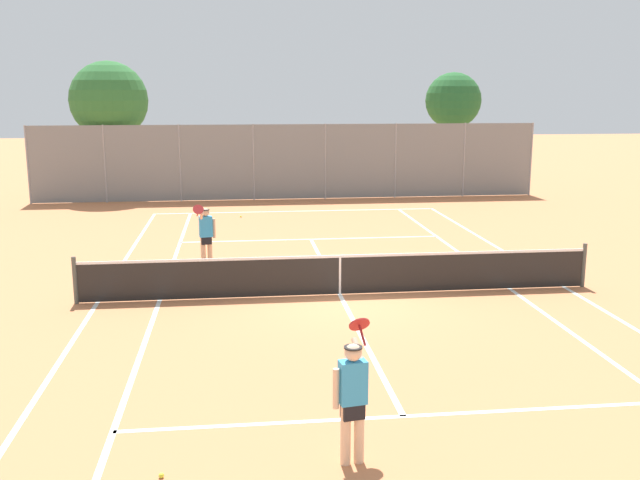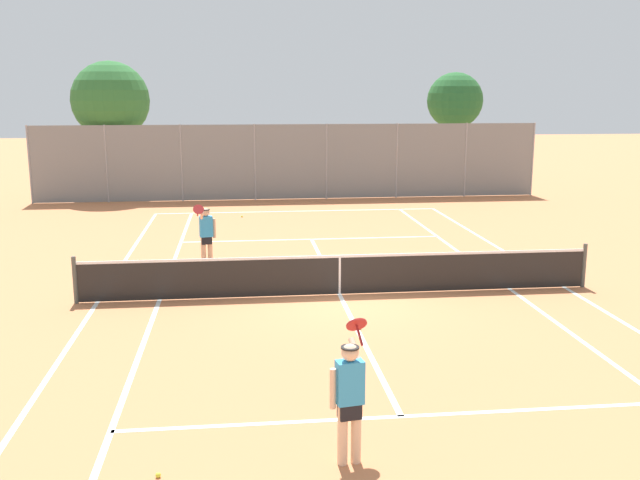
# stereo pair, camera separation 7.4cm
# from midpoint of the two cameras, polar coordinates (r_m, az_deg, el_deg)

# --- Properties ---
(ground_plane) EXTENTS (120.00, 120.00, 0.00)m
(ground_plane) POSITION_cam_midpoint_polar(r_m,az_deg,el_deg) (16.66, 1.47, -4.39)
(ground_plane) COLOR #CC7A4C
(court_line_markings) EXTENTS (11.10, 23.90, 0.01)m
(court_line_markings) POSITION_cam_midpoint_polar(r_m,az_deg,el_deg) (16.66, 1.47, -4.38)
(court_line_markings) COLOR white
(court_line_markings) RESTS_ON ground
(tennis_net) EXTENTS (12.00, 0.10, 1.07)m
(tennis_net) POSITION_cam_midpoint_polar(r_m,az_deg,el_deg) (16.52, 1.48, -2.70)
(tennis_net) COLOR #474C47
(tennis_net) RESTS_ON ground
(player_near_side) EXTENTS (0.58, 0.80, 1.77)m
(player_near_side) POSITION_cam_midpoint_polar(r_m,az_deg,el_deg) (9.13, 2.38, -12.25)
(player_near_side) COLOR beige
(player_near_side) RESTS_ON ground
(player_far_left) EXTENTS (0.56, 0.82, 1.77)m
(player_far_left) POSITION_cam_midpoint_polar(r_m,az_deg,el_deg) (19.34, -9.22, 0.56)
(player_far_left) COLOR #D8A884
(player_far_left) RESTS_ON ground
(loose_tennis_ball_0) EXTENTS (0.07, 0.07, 0.07)m
(loose_tennis_ball_0) POSITION_cam_midpoint_polar(r_m,az_deg,el_deg) (18.21, 6.37, -2.94)
(loose_tennis_ball_0) COLOR #D1DB33
(loose_tennis_ball_0) RESTS_ON ground
(loose_tennis_ball_1) EXTENTS (0.07, 0.07, 0.07)m
(loose_tennis_ball_1) POSITION_cam_midpoint_polar(r_m,az_deg,el_deg) (14.30, 3.13, -7.03)
(loose_tennis_ball_1) COLOR #D1DB33
(loose_tennis_ball_1) RESTS_ON ground
(loose_tennis_ball_2) EXTENTS (0.07, 0.07, 0.07)m
(loose_tennis_ball_2) POSITION_cam_midpoint_polar(r_m,az_deg,el_deg) (19.79, 5.77, -1.74)
(loose_tennis_ball_2) COLOR #D1DB33
(loose_tennis_ball_2) RESTS_ON ground
(loose_tennis_ball_3) EXTENTS (0.07, 0.07, 0.07)m
(loose_tennis_ball_3) POSITION_cam_midpoint_polar(r_m,az_deg,el_deg) (9.40, -12.81, -17.89)
(loose_tennis_ball_3) COLOR #D1DB33
(loose_tennis_ball_3) RESTS_ON ground
(loose_tennis_ball_4) EXTENTS (0.07, 0.07, 0.07)m
(loose_tennis_ball_4) POSITION_cam_midpoint_polar(r_m,az_deg,el_deg) (26.98, -6.43, 1.88)
(loose_tennis_ball_4) COLOR #D1DB33
(loose_tennis_ball_4) RESTS_ON ground
(back_fence) EXTENTS (22.02, 0.08, 3.28)m
(back_fence) POSITION_cam_midpoint_polar(r_m,az_deg,el_deg) (31.21, -2.51, 6.26)
(back_fence) COLOR gray
(back_fence) RESTS_ON ground
(tree_behind_left) EXTENTS (3.39, 3.39, 5.96)m
(tree_behind_left) POSITION_cam_midpoint_polar(r_m,az_deg,el_deg) (33.05, -16.55, 10.52)
(tree_behind_left) COLOR brown
(tree_behind_left) RESTS_ON ground
(tree_behind_right) EXTENTS (2.75, 2.75, 5.58)m
(tree_behind_right) POSITION_cam_midpoint_polar(r_m,az_deg,el_deg) (36.59, 10.59, 10.74)
(tree_behind_right) COLOR brown
(tree_behind_right) RESTS_ON ground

